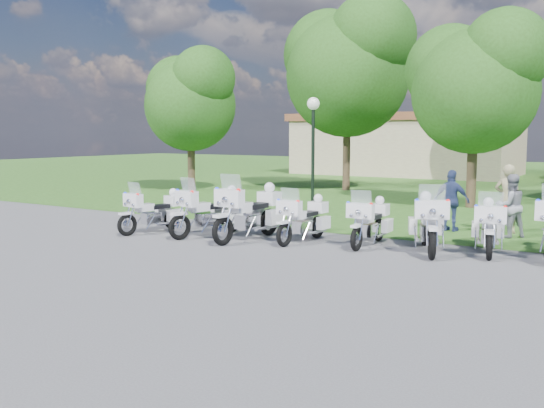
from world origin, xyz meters
The scene contains 17 objects.
ground centered at (0.00, 0.00, 0.00)m, with size 100.00×100.00×0.00m, color #4F4E53.
grass_lawn centered at (0.00, 27.00, 0.00)m, with size 100.00×48.00×0.01m, color #2C571B.
motorcycle_0 centered at (-3.51, 0.51, 0.61)m, with size 0.97×2.16×1.46m.
motorcycle_1 centered at (-1.81, 0.89, 0.68)m, with size 1.18×2.39×1.63m.
motorcycle_2 centered at (-0.54, 0.98, 0.74)m, with size 0.99×2.64×1.78m.
motorcycle_3 centered at (0.82, 1.43, 0.60)m, with size 0.78×2.15×1.45m.
motorcycle_4 centered at (2.46, 1.87, 0.60)m, with size 0.75×2.15×1.44m.
motorcycle_5 centered at (3.91, 1.89, 0.69)m, with size 1.41×2.33×1.66m.
motorcycle_6 centered at (5.17, 2.47, 0.63)m, with size 1.08×2.20×1.50m.
lamp_post centered at (-1.86, 6.83, 3.06)m, with size 0.44×0.44×4.04m.
tree_0 centered at (-10.74, 10.80, 4.52)m, with size 5.13×4.38×6.84m.
tree_1 centered at (-4.43, 14.97, 6.11)m, with size 6.92×5.91×9.23m.
tree_2 centered at (2.55, 11.12, 4.75)m, with size 5.39×4.60×7.19m.
building_west centered at (-6.00, 28.00, 2.07)m, with size 14.56×8.32×4.10m.
bystander_a centered at (4.96, 5.62, 0.96)m, with size 0.70×0.46×1.92m, color tan.
bystander_b centered at (5.18, 4.89, 0.85)m, with size 0.83×0.64×1.70m, color gray.
bystander_c centered at (3.55, 5.13, 0.87)m, with size 1.02×0.43×1.75m, color navy.
Camera 1 is at (8.35, -12.06, 2.79)m, focal length 40.00 mm.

